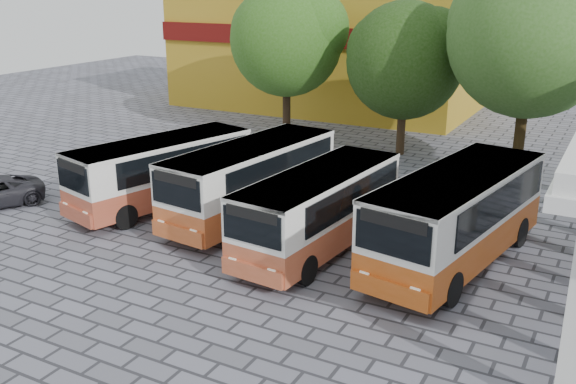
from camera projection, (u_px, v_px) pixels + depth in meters
The scene contains 9 objects.
ground at pixel (286, 283), 18.83m from camera, with size 90.00×90.00×0.00m, color #5B5B66.
shophouse_block at pixel (326, 46), 44.21m from camera, with size 20.40×10.40×8.30m.
bus_far_left at pixel (162, 169), 24.79m from camera, with size 4.10×7.85×2.67m.
bus_centre_left at pixel (251, 177), 23.49m from camera, with size 3.24×7.99×2.80m.
bus_centre_right at pixel (319, 206), 20.70m from camera, with size 2.87×7.51×2.64m.
bus_far_right at pixel (458, 213), 19.61m from camera, with size 3.83×8.50×2.94m.
tree_left at pixel (288, 36), 34.42m from camera, with size 6.40×6.10×8.49m.
tree_middle at pixel (407, 57), 31.39m from camera, with size 6.08×5.79×7.63m.
tree_right at pixel (534, 30), 26.85m from camera, with size 7.31×6.97×9.75m.
Camera 1 is at (8.17, -14.96, 8.45)m, focal length 40.00 mm.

